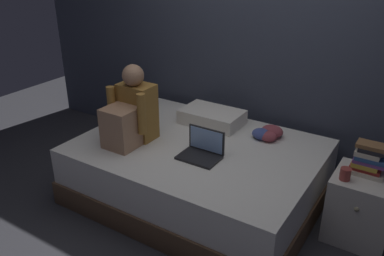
% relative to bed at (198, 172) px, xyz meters
% --- Properties ---
extents(ground_plane, '(8.00, 8.00, 0.00)m').
position_rel_bed_xyz_m(ground_plane, '(0.20, -0.30, -0.26)').
color(ground_plane, '#2D2D33').
extents(wall_back, '(5.60, 0.10, 2.70)m').
position_rel_bed_xyz_m(wall_back, '(0.20, 0.90, 1.09)').
color(wall_back, '#383D4C').
rests_on(wall_back, ground_plane).
extents(bed, '(2.00, 1.50, 0.52)m').
position_rel_bed_xyz_m(bed, '(0.00, 0.00, 0.00)').
color(bed, brown).
rests_on(bed, ground_plane).
extents(nightstand, '(0.44, 0.46, 0.52)m').
position_rel_bed_xyz_m(nightstand, '(1.30, 0.21, 0.01)').
color(nightstand, beige).
rests_on(nightstand, ground_plane).
extents(person_sitting, '(0.39, 0.44, 0.66)m').
position_rel_bed_xyz_m(person_sitting, '(-0.52, -0.23, 0.51)').
color(person_sitting, olive).
rests_on(person_sitting, bed).
extents(laptop, '(0.32, 0.23, 0.22)m').
position_rel_bed_xyz_m(laptop, '(0.13, -0.15, 0.32)').
color(laptop, black).
rests_on(laptop, bed).
extents(pillow, '(0.56, 0.36, 0.13)m').
position_rel_bed_xyz_m(pillow, '(-0.13, 0.45, 0.33)').
color(pillow, silver).
rests_on(pillow, bed).
extents(book_stack, '(0.24, 0.15, 0.24)m').
position_rel_bed_xyz_m(book_stack, '(1.28, 0.25, 0.38)').
color(book_stack, beige).
rests_on(book_stack, nightstand).
extents(mug, '(0.08, 0.08, 0.09)m').
position_rel_bed_xyz_m(mug, '(1.17, 0.09, 0.31)').
color(mug, '#933833').
rests_on(mug, nightstand).
extents(clothes_pile, '(0.24, 0.24, 0.11)m').
position_rel_bed_xyz_m(clothes_pile, '(0.43, 0.42, 0.31)').
color(clothes_pile, '#8E3D47').
rests_on(clothes_pile, bed).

